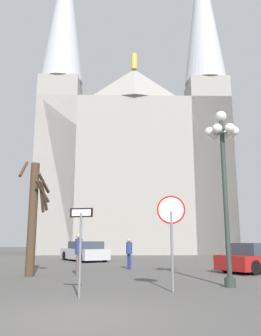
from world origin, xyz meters
The scene contains 10 objects.
ground_plane centered at (0.00, 0.00, 0.00)m, with size 120.00×120.00×0.00m, color #514F4C.
cathedral centered at (-1.77, 31.43, 11.69)m, with size 21.82×12.77×37.97m.
stop_sign centered at (1.98, 3.61, 2.04)m, with size 0.88×0.08×2.87m.
one_way_arrow_sign centered at (-0.51, 2.24, 1.52)m, with size 0.66×0.13×2.39m.
street_lamp centered at (3.86, 4.90, 4.23)m, with size 1.20×1.09×6.07m.
bare_tree centered at (-3.90, 7.39, 2.62)m, with size 1.30×1.15×5.05m.
parked_car_near_red centered at (6.23, 10.45, 0.64)m, with size 4.58×4.13×1.36m.
parked_car_far_silver centered at (-4.06, 17.90, 0.66)m, with size 4.24×4.79×1.38m.
pedestrian_walking centered at (-2.05, 8.17, 1.09)m, with size 0.32×0.32×1.79m.
pedestrian_standing centered at (-0.14, 11.30, 0.96)m, with size 0.32×0.32×1.59m.
Camera 1 is at (1.83, -7.27, 1.54)m, focal length 37.26 mm.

